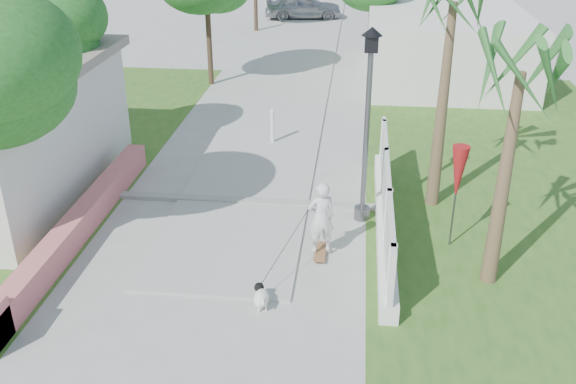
# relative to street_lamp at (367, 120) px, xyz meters

# --- Properties ---
(ground) EXTENTS (90.00, 90.00, 0.00)m
(ground) POSITION_rel_street_lamp_xyz_m (-2.90, -5.50, -2.43)
(ground) COLOR #B7B7B2
(ground) RESTS_ON ground
(path_strip) EXTENTS (3.20, 36.00, 0.06)m
(path_strip) POSITION_rel_street_lamp_xyz_m (-2.90, 14.50, -2.40)
(path_strip) COLOR #B7B7B2
(path_strip) RESTS_ON ground
(curb) EXTENTS (6.50, 0.25, 0.10)m
(curb) POSITION_rel_street_lamp_xyz_m (-2.90, 0.50, -2.38)
(curb) COLOR #999993
(curb) RESTS_ON ground
(grass_left) EXTENTS (8.00, 20.00, 0.01)m
(grass_left) POSITION_rel_street_lamp_xyz_m (-9.90, 2.50, -2.42)
(grass_left) COLOR #34611E
(grass_left) RESTS_ON ground
(grass_right) EXTENTS (8.00, 20.00, 0.01)m
(grass_right) POSITION_rel_street_lamp_xyz_m (4.10, 2.50, -2.42)
(grass_right) COLOR #34611E
(grass_right) RESTS_ON ground
(pink_wall) EXTENTS (0.45, 8.20, 0.80)m
(pink_wall) POSITION_rel_street_lamp_xyz_m (-6.20, -1.95, -2.11)
(pink_wall) COLOR #CE696B
(pink_wall) RESTS_ON ground
(lattice_fence) EXTENTS (0.35, 7.00, 1.50)m
(lattice_fence) POSITION_rel_street_lamp_xyz_m (0.50, -0.50, -1.88)
(lattice_fence) COLOR white
(lattice_fence) RESTS_ON ground
(building_right) EXTENTS (6.00, 8.00, 2.60)m
(building_right) POSITION_rel_street_lamp_xyz_m (3.10, 12.50, -1.13)
(building_right) COLOR silver
(building_right) RESTS_ON ground
(street_lamp) EXTENTS (0.44, 0.44, 4.44)m
(street_lamp) POSITION_rel_street_lamp_xyz_m (0.00, 0.00, 0.00)
(street_lamp) COLOR #59595E
(street_lamp) RESTS_ON ground
(bollard) EXTENTS (0.14, 0.14, 1.09)m
(bollard) POSITION_rel_street_lamp_xyz_m (-2.70, 4.50, -1.84)
(bollard) COLOR white
(bollard) RESTS_ON ground
(patio_umbrella) EXTENTS (0.36, 0.36, 2.30)m
(patio_umbrella) POSITION_rel_street_lamp_xyz_m (1.90, -1.00, -0.74)
(patio_umbrella) COLOR #59595E
(patio_umbrella) RESTS_ON ground
(tree_left_mid) EXTENTS (3.20, 3.20, 4.85)m
(tree_left_mid) POSITION_rel_street_lamp_xyz_m (-8.38, 2.98, 1.07)
(tree_left_mid) COLOR #4C3826
(tree_left_mid) RESTS_ON ground
(palm_far) EXTENTS (1.80, 1.80, 5.30)m
(palm_far) POSITION_rel_street_lamp_xyz_m (1.70, 1.00, 2.06)
(palm_far) COLOR brown
(palm_far) RESTS_ON ground
(palm_near) EXTENTS (1.80, 1.80, 4.70)m
(palm_near) POSITION_rel_street_lamp_xyz_m (2.50, -2.30, 1.53)
(palm_near) COLOR brown
(palm_near) RESTS_ON ground
(skateboarder) EXTENTS (1.29, 2.19, 1.68)m
(skateboarder) POSITION_rel_street_lamp_xyz_m (-1.30, -2.37, -1.68)
(skateboarder) COLOR #95613B
(skateboarder) RESTS_ON ground
(dog) EXTENTS (0.41, 0.60, 0.43)m
(dog) POSITION_rel_street_lamp_xyz_m (-1.83, -3.68, -2.19)
(dog) COLOR white
(dog) RESTS_ON ground
(parked_car) EXTENTS (4.47, 2.27, 1.46)m
(parked_car) POSITION_rel_street_lamp_xyz_m (-3.53, 23.95, -1.70)
(parked_car) COLOR #A9ACB1
(parked_car) RESTS_ON ground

